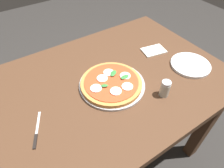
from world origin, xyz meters
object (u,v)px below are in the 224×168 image
at_px(serving_tray, 112,85).
at_px(pepper_shaker, 165,89).
at_px(pizza, 111,83).
at_px(plate_white, 190,65).
at_px(dining_table, 101,99).
at_px(napkin, 154,51).
at_px(knife, 36,134).

bearing_deg(serving_tray, pepper_shaker, -47.36).
bearing_deg(pizza, plate_white, -13.56).
xyz_separation_m(dining_table, napkin, (0.39, 0.06, 0.12)).
relative_size(pizza, plate_white, 1.40).
distance_m(dining_table, serving_tray, 0.14).
bearing_deg(napkin, pizza, -164.21).
bearing_deg(dining_table, pizza, -52.31).
relative_size(pizza, knife, 1.85).
height_order(napkin, knife, napkin).
bearing_deg(knife, serving_tray, 8.63).
height_order(serving_tray, plate_white, plate_white).
bearing_deg(dining_table, pepper_shaker, -47.15).
relative_size(serving_tray, plate_white, 1.52).
height_order(dining_table, pepper_shaker, pepper_shaker).
height_order(dining_table, napkin, napkin).
bearing_deg(knife, napkin, 12.01).
relative_size(serving_tray, pepper_shaker, 3.86).
xyz_separation_m(plate_white, pepper_shaker, (-0.26, -0.07, 0.03)).
bearing_deg(serving_tray, plate_white, -14.08).
bearing_deg(dining_table, napkin, 8.25).
distance_m(plate_white, knife, 0.81).
height_order(dining_table, plate_white, plate_white).
xyz_separation_m(serving_tray, pizza, (-0.01, -0.00, 0.02)).
relative_size(serving_tray, pizza, 1.08).
xyz_separation_m(knife, pepper_shaker, (0.55, -0.12, 0.04)).
height_order(serving_tray, knife, serving_tray).
distance_m(dining_table, pizza, 0.15).
height_order(pizza, plate_white, pizza).
height_order(plate_white, napkin, plate_white).
relative_size(serving_tray, knife, 2.01).
bearing_deg(napkin, dining_table, -171.75).
bearing_deg(knife, plate_white, -3.40).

